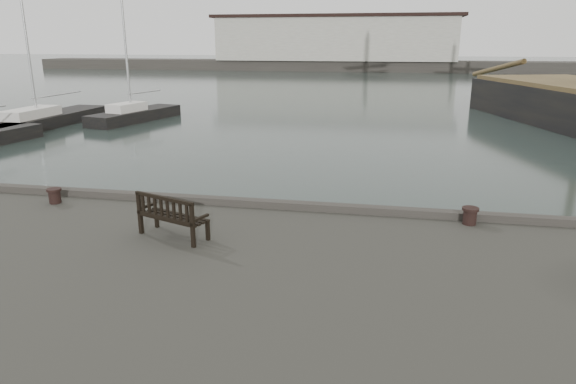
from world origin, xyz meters
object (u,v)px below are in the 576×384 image
at_px(bollard_left, 55,196).
at_px(yacht_d, 136,118).
at_px(bollard_right, 470,216).
at_px(yacht_b, 44,123).
at_px(bench, 173,224).

xyz_separation_m(bollard_left, yacht_d, (-9.79, 23.46, -1.52)).
relative_size(bollard_right, yacht_b, 0.03).
height_order(bench, yacht_d, yacht_d).
bearing_deg(yacht_b, bench, -47.31).
bearing_deg(bollard_left, bench, -22.83).
bearing_deg(yacht_d, bollard_left, -53.67).
height_order(yacht_b, yacht_d, yacht_b).
bearing_deg(bench, yacht_d, 139.44).
bearing_deg(yacht_d, yacht_b, -129.61).
xyz_separation_m(bollard_left, yacht_b, (-14.71, 19.79, -1.51)).
distance_m(bollard_left, yacht_d, 25.46).
distance_m(bollard_right, yacht_b, 31.86).
height_order(bench, bollard_left, bench).
height_order(bollard_right, yacht_d, yacht_d).
bearing_deg(yacht_b, yacht_d, 38.27).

